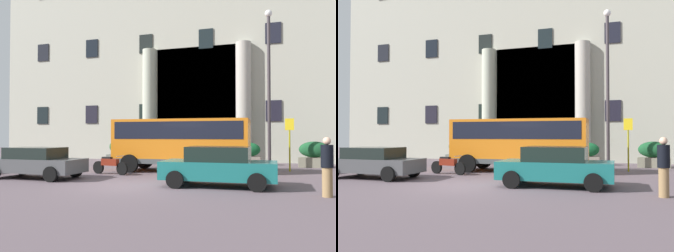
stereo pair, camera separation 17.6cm
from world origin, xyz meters
The scene contains 13 objects.
ground_plane centered at (0.00, 0.00, -0.06)m, with size 80.00×64.00×0.12m, color #5C4D55.
office_building_facade centered at (0.00, 17.47, 7.91)m, with size 34.48×9.77×15.84m.
orange_minibus centered at (0.38, 5.50, 1.59)m, with size 6.87×2.77×2.65m.
bus_stop_sign centered at (5.59, 7.32, 1.67)m, with size 0.44×0.08×2.71m.
hedge_planter_entrance_left centered at (3.20, 10.54, 0.68)m, with size 1.46×0.79×1.40m.
hedge_planter_far_west centered at (-5.46, 10.25, 0.77)m, with size 1.43×0.99×1.59m.
hedge_planter_east centered at (-1.35, 10.74, 0.73)m, with size 1.78×0.90×1.50m.
hedge_planter_west centered at (6.93, 10.24, 0.72)m, with size 1.75×0.82×1.49m.
parked_hatchback_near centered at (3.16, 0.85, 0.74)m, with size 4.14×2.22×1.44m.
white_taxi_kerbside centered at (-4.79, 0.82, 0.69)m, with size 4.18×1.97×1.33m.
scooter_by_planter centered at (-2.51, 3.21, 0.46)m, with size 2.01×0.68×0.89m.
pedestrian_child_trailing centered at (6.66, -0.37, 0.91)m, with size 0.36×0.36×1.80m.
lamppost_plaza_centre centered at (4.53, 8.54, 5.06)m, with size 0.40×0.40×8.82m.
Camera 1 is at (5.61, -12.25, 1.86)m, focal length 38.93 mm.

